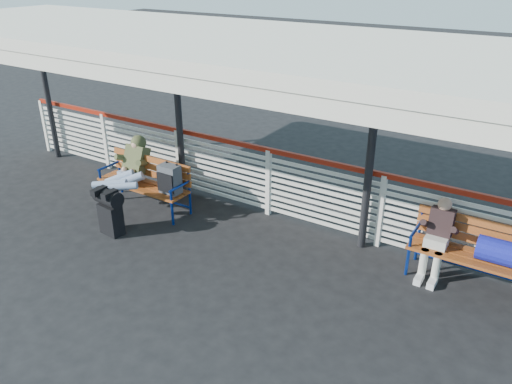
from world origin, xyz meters
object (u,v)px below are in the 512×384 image
Objects in this scene: traveler_man at (124,176)px; luggage_stack at (110,210)px; bench_right at (489,250)px; bench_left at (155,179)px; companion_person at (437,237)px.

luggage_stack is at bearing -63.30° from traveler_man.
bench_right reaches higher than luggage_stack.
companion_person is (4.69, 0.60, -0.01)m from bench_left.
traveler_man is 5.16m from companion_person.
companion_person is (-0.67, -0.04, 0.01)m from bench_right.
traveler_man is at bearing 122.10° from luggage_stack.
traveler_man is at bearing -170.36° from bench_right.
traveler_man is (-0.38, -0.34, 0.08)m from bench_left.
bench_right is (5.40, 1.66, 0.16)m from luggage_stack.
luggage_stack is at bearing -92.17° from bench_left.
bench_right is at bearing 9.64° from traveler_man.
traveler_man reaches higher than bench_right.
luggage_stack is at bearing -161.06° from companion_person.
bench_left is 0.52m from traveler_man.
luggage_stack is 0.81m from traveler_man.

